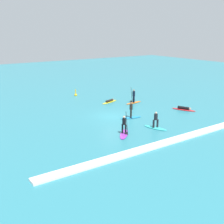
% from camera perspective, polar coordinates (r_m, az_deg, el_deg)
% --- Properties ---
extents(ground_plane, '(120.00, 120.00, 0.00)m').
position_cam_1_polar(ground_plane, '(32.22, 0.00, -0.85)').
color(ground_plane, teal).
rests_on(ground_plane, ground).
extents(surfer_on_orange_board, '(2.69, 0.96, 2.12)m').
position_cam_1_polar(surfer_on_orange_board, '(38.09, 4.35, 2.59)').
color(surfer_on_orange_board, orange).
rests_on(surfer_on_orange_board, ground_plane).
extents(surfer_on_red_board, '(1.85, 2.94, 0.44)m').
position_cam_1_polar(surfer_on_red_board, '(35.76, 14.16, 0.61)').
color(surfer_on_red_board, red).
rests_on(surfer_on_red_board, ground_plane).
extents(surfer_on_teal_board, '(1.39, 2.62, 1.70)m').
position_cam_1_polar(surfer_on_teal_board, '(28.48, 8.70, -2.42)').
color(surfer_on_teal_board, '#33C6CC').
rests_on(surfer_on_teal_board, ground_plane).
extents(surfer_on_yellow_board, '(3.04, 1.53, 0.38)m').
position_cam_1_polar(surfer_on_yellow_board, '(38.47, -0.48, 2.15)').
color(surfer_on_yellow_board, yellow).
rests_on(surfer_on_yellow_board, ground_plane).
extents(surfer_on_purple_board, '(2.37, 2.47, 2.30)m').
position_cam_1_polar(surfer_on_purple_board, '(26.49, 2.43, -3.59)').
color(surfer_on_purple_board, purple).
rests_on(surfer_on_purple_board, ground_plane).
extents(surfer_on_blue_board, '(2.56, 1.20, 2.07)m').
position_cam_1_polar(surfer_on_blue_board, '(31.54, 3.81, -0.38)').
color(surfer_on_blue_board, '#1E8CD1').
rests_on(surfer_on_blue_board, ground_plane).
extents(marker_buoy, '(0.42, 0.42, 1.06)m').
position_cam_1_polar(marker_buoy, '(42.69, -7.27, 3.48)').
color(marker_buoy, yellow).
rests_on(marker_buoy, ground_plane).
extents(wave_crest, '(25.10, 0.90, 0.18)m').
position_cam_1_polar(wave_crest, '(25.50, 11.89, -5.64)').
color(wave_crest, white).
rests_on(wave_crest, ground_plane).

